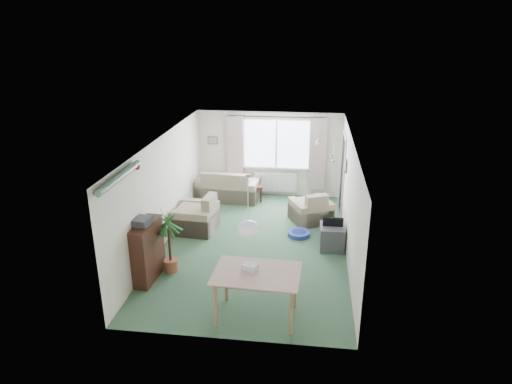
# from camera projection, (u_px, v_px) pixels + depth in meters

# --- Properties ---
(ground) EXTENTS (6.50, 6.50, 0.00)m
(ground) POSITION_uv_depth(u_px,v_px,m) (254.00, 245.00, 10.15)
(ground) COLOR #325339
(window) EXTENTS (1.80, 0.03, 1.30)m
(window) POSITION_uv_depth(u_px,v_px,m) (276.00, 144.00, 12.61)
(window) COLOR white
(curtain_rod) EXTENTS (2.60, 0.03, 0.03)m
(curtain_rod) POSITION_uv_depth(u_px,v_px,m) (277.00, 117.00, 12.27)
(curtain_rod) COLOR black
(curtain_left) EXTENTS (0.45, 0.08, 2.00)m
(curtain_left) POSITION_uv_depth(u_px,v_px,m) (235.00, 152.00, 12.74)
(curtain_left) COLOR beige
(curtain_right) EXTENTS (0.45, 0.08, 2.00)m
(curtain_right) POSITION_uv_depth(u_px,v_px,m) (318.00, 154.00, 12.47)
(curtain_right) COLOR beige
(radiator) EXTENTS (1.20, 0.10, 0.55)m
(radiator) POSITION_uv_depth(u_px,v_px,m) (276.00, 182.00, 12.96)
(radiator) COLOR white
(doorway) EXTENTS (0.03, 0.95, 2.00)m
(doorway) POSITION_uv_depth(u_px,v_px,m) (342.00, 175.00, 11.62)
(doorway) COLOR black
(pendant_lamp) EXTENTS (0.36, 0.36, 0.36)m
(pendant_lamp) POSITION_uv_depth(u_px,v_px,m) (248.00, 228.00, 7.48)
(pendant_lamp) COLOR white
(tinsel_garland) EXTENTS (1.60, 1.60, 0.12)m
(tinsel_garland) POSITION_uv_depth(u_px,v_px,m) (120.00, 177.00, 7.45)
(tinsel_garland) COLOR #196626
(bauble_cluster_a) EXTENTS (0.20, 0.20, 0.20)m
(bauble_cluster_a) POSITION_uv_depth(u_px,v_px,m) (318.00, 140.00, 10.07)
(bauble_cluster_a) COLOR silver
(bauble_cluster_b) EXTENTS (0.20, 0.20, 0.20)m
(bauble_cluster_b) POSITION_uv_depth(u_px,v_px,m) (333.00, 155.00, 8.91)
(bauble_cluster_b) COLOR silver
(wall_picture_back) EXTENTS (0.28, 0.03, 0.22)m
(wall_picture_back) POSITION_uv_depth(u_px,v_px,m) (213.00, 140.00, 12.81)
(wall_picture_back) COLOR brown
(wall_picture_right) EXTENTS (0.03, 0.24, 0.30)m
(wall_picture_right) POSITION_uv_depth(u_px,v_px,m) (346.00, 166.00, 10.50)
(wall_picture_right) COLOR brown
(sofa) EXTENTS (1.74, 1.00, 0.85)m
(sofa) POSITION_uv_depth(u_px,v_px,m) (228.00, 184.00, 12.69)
(sofa) COLOR beige
(sofa) RESTS_ON ground
(armchair_corner) EXTENTS (1.16, 1.14, 0.80)m
(armchair_corner) POSITION_uv_depth(u_px,v_px,m) (311.00, 206.00, 11.26)
(armchair_corner) COLOR #BEAC90
(armchair_corner) RESTS_ON ground
(armchair_left) EXTENTS (1.01, 1.06, 0.88)m
(armchair_left) POSITION_uv_depth(u_px,v_px,m) (195.00, 212.00, 10.77)
(armchair_left) COLOR beige
(armchair_left) RESTS_ON ground
(coffee_table) EXTENTS (1.11, 0.80, 0.45)m
(coffee_table) POSITION_uv_depth(u_px,v_px,m) (244.00, 192.00, 12.66)
(coffee_table) COLOR black
(coffee_table) RESTS_ON ground
(photo_frame) EXTENTS (0.12, 0.03, 0.16)m
(photo_frame) POSITION_uv_depth(u_px,v_px,m) (246.00, 181.00, 12.61)
(photo_frame) COLOR brown
(photo_frame) RESTS_ON coffee_table
(bookshelf) EXTENTS (0.37, 0.96, 1.15)m
(bookshelf) POSITION_uv_depth(u_px,v_px,m) (147.00, 251.00, 8.66)
(bookshelf) COLOR black
(bookshelf) RESTS_ON ground
(hifi_box) EXTENTS (0.32, 0.38, 0.14)m
(hifi_box) POSITION_uv_depth(u_px,v_px,m) (142.00, 222.00, 8.36)
(hifi_box) COLOR #313236
(hifi_box) RESTS_ON bookshelf
(houseplant) EXTENTS (0.66, 0.66, 1.33)m
(houseplant) POSITION_uv_depth(u_px,v_px,m) (169.00, 241.00, 8.86)
(houseplant) COLOR #226324
(houseplant) RESTS_ON ground
(dining_table) EXTENTS (1.34, 0.92, 0.82)m
(dining_table) POSITION_uv_depth(u_px,v_px,m) (257.00, 295.00, 7.55)
(dining_table) COLOR #A37A58
(dining_table) RESTS_ON ground
(gift_box) EXTENTS (0.29, 0.25, 0.12)m
(gift_box) POSITION_uv_depth(u_px,v_px,m) (250.00, 267.00, 7.48)
(gift_box) COLOR silver
(gift_box) RESTS_ON dining_table
(tv_cube) EXTENTS (0.54, 0.59, 0.53)m
(tv_cube) POSITION_uv_depth(u_px,v_px,m) (332.00, 237.00, 9.94)
(tv_cube) COLOR #3C3B41
(tv_cube) RESTS_ON ground
(pet_bed) EXTENTS (0.67, 0.67, 0.10)m
(pet_bed) POSITION_uv_depth(u_px,v_px,m) (299.00, 234.00, 10.58)
(pet_bed) COLOR navy
(pet_bed) RESTS_ON ground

